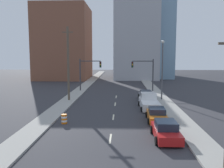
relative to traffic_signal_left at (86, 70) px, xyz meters
The scene contains 18 objects.
sidewalk_left 10.10m from the traffic_signal_left, 98.38° to the left, with size 2.32×88.04×0.17m.
sidewalk_right 16.16m from the traffic_signal_left, 36.07° to the left, with size 2.32×88.04×0.17m.
lane_stripe_at_9m 26.92m from the traffic_signal_left, 77.72° to the right, with size 0.16×2.40×0.01m, color beige.
lane_stripe_at_16m 20.19m from the traffic_signal_left, 73.38° to the right, with size 0.16×2.40×0.01m, color beige.
lane_stripe_at_23m 13.67m from the traffic_signal_left, 64.37° to the right, with size 0.16×2.40×0.01m, color beige.
lane_stripe_at_29m 8.98m from the traffic_signal_left, 45.54° to the right, with size 0.16×2.40×0.01m, color beige.
building_brick_left 27.15m from the traffic_signal_left, 111.58° to the left, with size 14.00×16.00×20.01m.
building_office_center 31.24m from the traffic_signal_left, 70.06° to the left, with size 12.00×20.00×21.98m.
building_glass_right 38.48m from the traffic_signal_left, 65.93° to the left, with size 13.00×20.00×36.51m.
traffic_signal_left is the anchor object (origin of this frame).
traffic_signal_right 11.12m from the traffic_signal_left, ahead, with size 4.08×0.35×6.03m.
utility_pole_left_mid 10.00m from the traffic_signal_left, 97.13° to the right, with size 1.60×0.32×10.82m.
traffic_barrel 22.04m from the traffic_signal_left, 87.75° to the right, with size 0.56×0.56×0.95m.
street_lamp 15.26m from the traffic_signal_left, 34.33° to the right, with size 0.44×0.44×8.89m.
sedan_red 28.05m from the traffic_signal_left, 68.56° to the right, with size 2.19×4.63×1.51m.
sedan_orange 23.04m from the traffic_signal_left, 63.36° to the right, with size 2.18×4.54×1.38m.
pickup_truck_white 17.72m from the traffic_signal_left, 54.76° to the right, with size 2.56×5.94×1.91m.
sedan_gray 13.61m from the traffic_signal_left, 39.49° to the right, with size 2.14×4.33×1.44m.
Camera 1 is at (0.92, -11.01, 6.87)m, focal length 40.00 mm.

